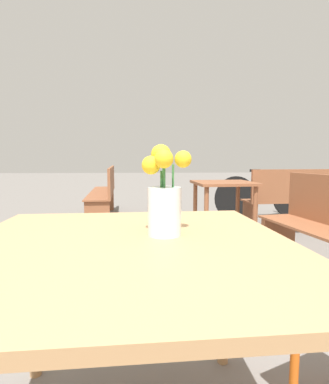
{
  "coord_description": "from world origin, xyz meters",
  "views": [
    {
      "loc": [
        0.06,
        -0.87,
        0.98
      ],
      "look_at": [
        0.11,
        0.08,
        0.87
      ],
      "focal_mm": 28.0,
      "sensor_mm": 36.0,
      "label": 1
    }
  ],
  "objects": [
    {
      "name": "bench_far",
      "position": [
        -0.61,
        3.92,
        0.47
      ],
      "size": [
        0.52,
        1.94,
        0.85
      ],
      "color": "brown",
      "rests_on": "ground_plane"
    },
    {
      "name": "bicycle",
      "position": [
        1.97,
        3.88,
        0.37
      ],
      "size": [
        1.71,
        0.44,
        0.81
      ],
      "color": "black",
      "rests_on": "ground_plane"
    },
    {
      "name": "bench_middle",
      "position": [
        2.19,
        2.81,
        0.47
      ],
      "size": [
        1.82,
        0.5,
        0.85
      ],
      "color": "brown",
      "rests_on": "ground_plane"
    },
    {
      "name": "table_back",
      "position": [
        0.94,
        2.56,
        0.57
      ],
      "size": [
        0.72,
        0.69,
        0.71
      ],
      "color": "brown",
      "rests_on": "ground_plane"
    },
    {
      "name": "table_front",
      "position": [
        0.0,
        0.0,
        0.65
      ],
      "size": [
        1.04,
        1.04,
        0.73
      ],
      "color": "tan",
      "rests_on": "ground_plane"
    },
    {
      "name": "flower_vase",
      "position": [
        0.11,
        0.08,
        0.85
      ],
      "size": [
        0.16,
        0.15,
        0.29
      ],
      "color": "silver",
      "rests_on": "table_front"
    }
  ]
}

